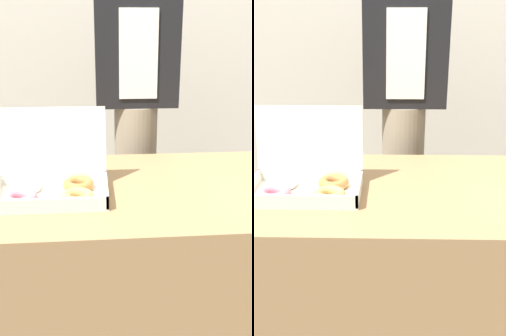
# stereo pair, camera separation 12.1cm
# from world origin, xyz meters

# --- Properties ---
(wall_back) EXTENTS (10.00, 0.05, 2.60)m
(wall_back) POSITION_xyz_m (0.00, 1.27, 1.30)
(wall_back) COLOR beige
(wall_back) RESTS_ON ground_plane
(table) EXTENTS (1.09, 0.66, 0.72)m
(table) POSITION_xyz_m (0.00, 0.00, 0.36)
(table) COLOR #99754C
(table) RESTS_ON ground_plane
(donut_box) EXTENTS (0.35, 0.25, 0.25)m
(donut_box) POSITION_xyz_m (-0.33, -0.06, 0.76)
(donut_box) COLOR silver
(donut_box) RESTS_ON table
(person_customer) EXTENTS (0.35, 0.20, 1.64)m
(person_customer) POSITION_xyz_m (-0.01, 0.54, 0.92)
(person_customer) COLOR gray
(person_customer) RESTS_ON ground_plane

